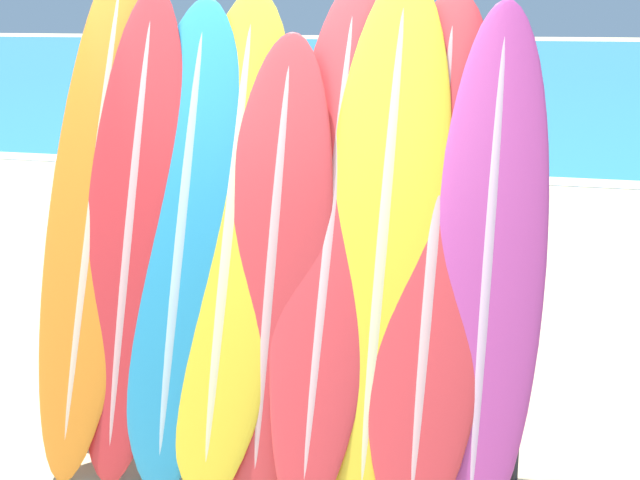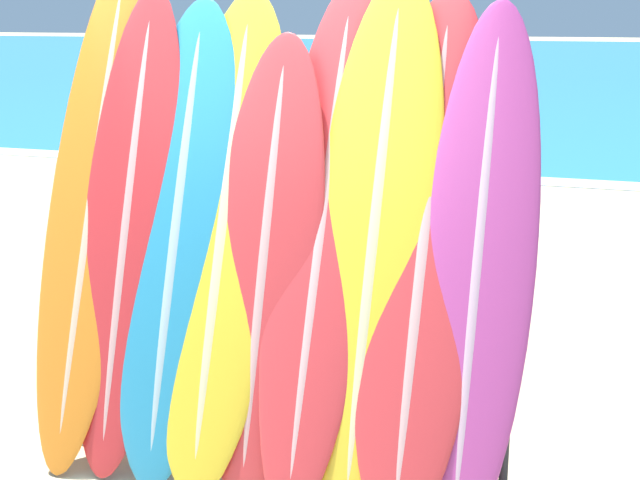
{
  "view_description": "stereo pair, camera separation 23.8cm",
  "coord_description": "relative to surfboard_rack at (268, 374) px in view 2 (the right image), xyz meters",
  "views": [
    {
      "loc": [
        1.61,
        -3.27,
        2.19
      ],
      "look_at": [
        0.38,
        1.28,
        0.97
      ],
      "focal_mm": 50.0,
      "sensor_mm": 36.0,
      "label": 1
    },
    {
      "loc": [
        1.84,
        -3.2,
        2.19
      ],
      "look_at": [
        0.38,
        1.28,
        0.97
      ],
      "focal_mm": 50.0,
      "sensor_mm": 36.0,
      "label": 2
    }
  ],
  "objects": [
    {
      "name": "person_near_water",
      "position": [
        -0.15,
        2.21,
        0.35
      ],
      "size": [
        0.27,
        0.21,
        1.59
      ],
      "rotation": [
        0.0,
        0.0,
        0.05
      ],
      "color": "#846047",
      "rests_on": "ground_plane"
    },
    {
      "name": "surfboard_slot_4",
      "position": [
        -0.01,
        0.01,
        0.54
      ],
      "size": [
        0.54,
        0.74,
        2.1
      ],
      "color": "red",
      "rests_on": "ground_plane"
    },
    {
      "name": "surfboard_slot_3",
      "position": [
        -0.23,
        0.05,
        0.64
      ],
      "size": [
        0.6,
        0.92,
        2.3
      ],
      "color": "yellow",
      "rests_on": "ground_plane"
    },
    {
      "name": "surfboard_slot_7",
      "position": [
        0.72,
        0.06,
        0.64
      ],
      "size": [
        0.57,
        1.05,
        2.3
      ],
      "color": "red",
      "rests_on": "ground_plane"
    },
    {
      "name": "surfboard_slot_1",
      "position": [
        -0.74,
        0.04,
        0.65
      ],
      "size": [
        0.51,
        0.83,
        2.32
      ],
      "color": "red",
      "rests_on": "ground_plane"
    },
    {
      "name": "ocean_water",
      "position": [
        -0.38,
        37.53,
        -0.51
      ],
      "size": [
        120.0,
        60.0,
        0.01
      ],
      "color": "teal",
      "rests_on": "ground_plane"
    },
    {
      "name": "surfboard_slot_2",
      "position": [
        -0.47,
        0.03,
        0.62
      ],
      "size": [
        0.58,
        0.86,
        2.27
      ],
      "color": "teal",
      "rests_on": "ground_plane"
    },
    {
      "name": "surfboard_slot_8",
      "position": [
        0.96,
        0.04,
        0.61
      ],
      "size": [
        0.49,
        0.88,
        2.25
      ],
      "color": "#B23D8E",
      "rests_on": "ground_plane"
    },
    {
      "name": "surfboard_slot_0",
      "position": [
        -0.96,
        0.09,
        0.74
      ],
      "size": [
        0.5,
        1.01,
        2.5
      ],
      "color": "orange",
      "rests_on": "ground_plane"
    },
    {
      "name": "surfboard_slot_6",
      "position": [
        0.5,
        0.07,
        0.68
      ],
      "size": [
        0.59,
        0.97,
        2.38
      ],
      "color": "yellow",
      "rests_on": "ground_plane"
    },
    {
      "name": "surfboard_slot_5",
      "position": [
        0.24,
        0.07,
        0.66
      ],
      "size": [
        0.5,
        1.07,
        2.35
      ],
      "color": "red",
      "rests_on": "ground_plane"
    },
    {
      "name": "surfboard_rack",
      "position": [
        0.0,
        0.0,
        0.0
      ],
      "size": [
        2.29,
        0.04,
        0.95
      ],
      "color": "#28282D",
      "rests_on": "ground_plane"
    },
    {
      "name": "person_mid_beach",
      "position": [
        -1.89,
        3.07,
        0.41
      ],
      "size": [
        0.23,
        0.28,
        1.69
      ],
      "rotation": [
        0.0,
        0.0,
        4.54
      ],
      "color": "#A87A5B",
      "rests_on": "ground_plane"
    }
  ]
}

